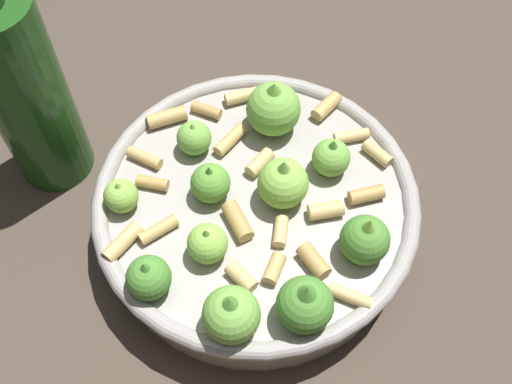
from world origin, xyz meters
TOP-DOWN VIEW (x-y plane):
  - ground_plane at (0.00, 0.00)m, footprint 2.40×2.40m
  - cooking_pan at (0.00, -0.00)m, footprint 0.26×0.26m
  - olive_oil_bottle at (-0.19, -0.03)m, footprint 0.06×0.06m

SIDE VIEW (x-z plane):
  - ground_plane at x=0.00m, z-range 0.00..0.00m
  - cooking_pan at x=0.00m, z-range -0.02..0.08m
  - olive_oil_bottle at x=-0.19m, z-range -0.02..0.21m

